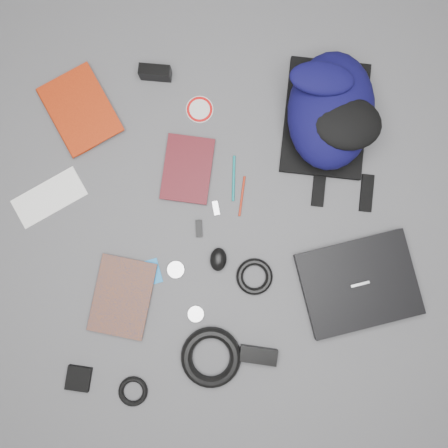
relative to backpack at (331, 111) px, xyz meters
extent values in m
plane|color=#4F4F51|center=(-0.40, -0.26, -0.09)|extent=(4.00, 4.00, 0.00)
cube|color=black|center=(-0.03, -0.54, -0.07)|extent=(0.36, 0.28, 0.04)
imported|color=maroon|center=(-0.86, 0.18, -0.07)|extent=(0.25, 0.30, 0.03)
imported|color=#A64B0B|center=(-0.85, -0.38, -0.08)|extent=(0.26, 0.30, 0.02)
cube|color=white|center=(-0.93, -0.05, -0.08)|extent=(0.25, 0.17, 0.00)
cube|color=#3D0B10|center=(-0.47, -0.06, -0.08)|extent=(0.22, 0.25, 0.02)
cube|color=black|center=(-0.50, 0.26, -0.06)|extent=(0.11, 0.07, 0.06)
cylinder|color=silver|center=(-0.39, 0.12, -0.08)|extent=(0.10, 0.10, 0.00)
cylinder|color=#0C6F70|center=(-0.33, -0.12, -0.08)|extent=(0.05, 0.14, 0.01)
cylinder|color=#991F0B|center=(-0.32, -0.19, -0.08)|extent=(0.05, 0.12, 0.01)
cube|color=#186EB5|center=(-0.66, -0.36, -0.08)|extent=(0.06, 0.08, 0.00)
cube|color=black|center=(-0.48, -0.26, -0.08)|extent=(0.03, 0.06, 0.01)
cube|color=#B9B9BB|center=(-0.41, -0.21, -0.08)|extent=(0.02, 0.05, 0.01)
ellipsoid|color=black|center=(-0.44, -0.37, -0.07)|extent=(0.07, 0.09, 0.04)
cylinder|color=silver|center=(-0.58, -0.37, -0.08)|extent=(0.07, 0.07, 0.01)
cylinder|color=silver|center=(-0.55, -0.52, -0.08)|extent=(0.06, 0.06, 0.01)
torus|color=black|center=(-0.34, -0.45, -0.07)|extent=(0.12, 0.12, 0.02)
cube|color=black|center=(-0.39, -0.69, -0.07)|extent=(0.13, 0.09, 0.03)
torus|color=black|center=(-0.53, -0.66, -0.07)|extent=(0.20, 0.20, 0.04)
cube|color=black|center=(-0.95, -0.63, -0.08)|extent=(0.10, 0.10, 0.02)
torus|color=black|center=(-0.79, -0.71, -0.08)|extent=(0.11, 0.11, 0.02)
camera|label=1|loc=(-0.42, -0.35, 1.32)|focal=35.00mm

